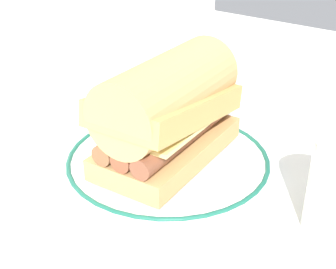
# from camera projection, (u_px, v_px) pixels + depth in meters

# --- Properties ---
(ground_plane) EXTENTS (1.50, 1.50, 0.00)m
(ground_plane) POSITION_uv_depth(u_px,v_px,m) (151.00, 167.00, 0.58)
(ground_plane) COLOR silver
(plate) EXTENTS (0.27, 0.27, 0.01)m
(plate) POSITION_uv_depth(u_px,v_px,m) (168.00, 161.00, 0.58)
(plate) COLOR white
(plate) RESTS_ON ground_plane
(sausage_sandwich) EXTENTS (0.21, 0.12, 0.13)m
(sausage_sandwich) POSITION_uv_depth(u_px,v_px,m) (168.00, 109.00, 0.55)
(sausage_sandwich) COLOR tan
(sausage_sandwich) RESTS_ON plate
(salt_shaker) EXTENTS (0.04, 0.04, 0.07)m
(salt_shaker) POSITION_uv_depth(u_px,v_px,m) (239.00, 67.00, 0.81)
(salt_shaker) COLOR white
(salt_shaker) RESTS_ON ground_plane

